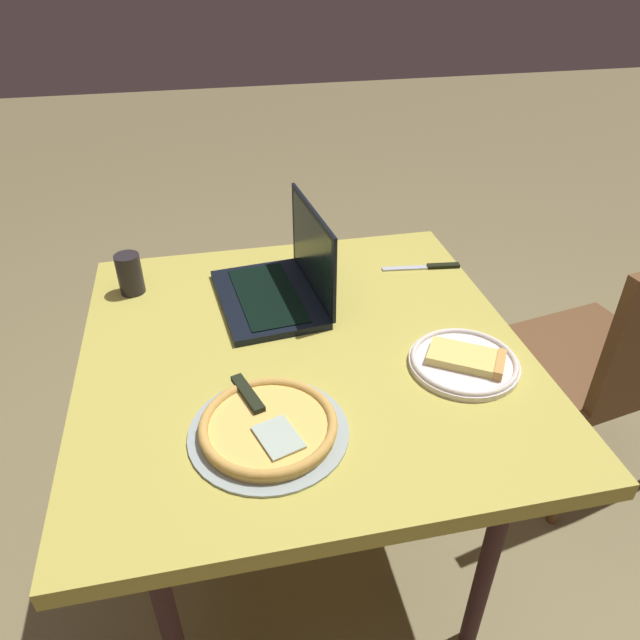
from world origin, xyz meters
The scene contains 8 objects.
ground_plane centered at (0.00, 0.00, 0.00)m, with size 12.00×12.00×0.00m, color olive.
dining_table centered at (0.00, 0.00, 0.71)m, with size 1.05×1.03×0.77m.
laptop centered at (-0.22, -0.02, 0.82)m, with size 0.37×0.29×0.25m.
pizza_plate centered at (0.14, 0.34, 0.79)m, with size 0.25×0.25×0.04m.
pizza_tray centered at (0.26, -0.12, 0.79)m, with size 0.32×0.32×0.04m.
table_knife centered at (-0.30, 0.42, 0.78)m, with size 0.05×0.23×0.01m.
drink_cup centered at (-0.34, -0.40, 0.83)m, with size 0.07×0.07×0.11m.
chair_near centered at (-0.09, 0.97, 0.52)m, with size 0.53×0.53×0.91m.
Camera 1 is at (1.09, -0.19, 1.61)m, focal length 33.06 mm.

